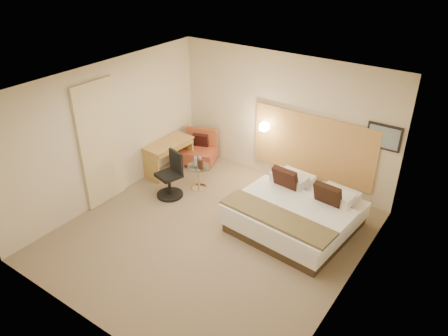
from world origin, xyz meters
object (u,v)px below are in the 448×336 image
Objects in this scene: side_table at (199,176)px; desk at (169,148)px; bed at (296,213)px; lounge_chair at (200,150)px; desk_chair at (171,178)px.

desk is at bearing 167.57° from side_table.
desk is (-3.23, 0.29, 0.24)m from bed.
lounge_chair reaches higher than desk.
desk_chair reaches higher than lounge_chair.
desk reaches higher than side_table.
desk is at bearing 174.86° from bed.
lounge_chair is at bearing 126.78° from side_table.
side_table is 1.03m from desk.
bed is at bearing -5.14° from desk.
lounge_chair is at bearing 67.02° from desk.
desk is (-0.97, 0.21, 0.27)m from side_table.
side_table is at bearing 61.05° from desk_chair.
bed is 1.83× the size of desk.
bed is at bearing -18.54° from lounge_chair.
bed is 2.58m from desk_chair.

